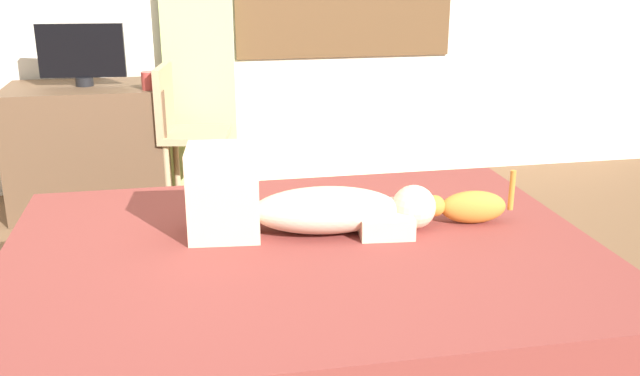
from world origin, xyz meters
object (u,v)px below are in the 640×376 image
(cat, at_px, (469,207))
(cup, at_px, (149,81))
(person_lying, at_px, (300,204))
(bed, at_px, (304,302))
(desk, at_px, (91,148))
(tv_monitor, at_px, (82,54))
(chair_by_desk, at_px, (183,126))

(cat, relative_size, cup, 3.62)
(person_lying, bearing_deg, cup, 110.96)
(bed, relative_size, desk, 2.45)
(tv_monitor, relative_size, chair_by_desk, 0.56)
(desk, xyz_separation_m, cup, (0.37, -0.19, 0.42))
(tv_monitor, height_order, cup, tv_monitor)
(chair_by_desk, bearing_deg, cup, -162.73)
(cat, bearing_deg, chair_by_desk, 123.69)
(tv_monitor, bearing_deg, desk, 180.00)
(person_lying, relative_size, tv_monitor, 1.96)
(desk, bearing_deg, cup, -26.78)
(person_lying, xyz_separation_m, tv_monitor, (-0.96, 1.73, 0.36))
(cat, xyz_separation_m, tv_monitor, (-1.62, 1.76, 0.40))
(bed, relative_size, cat, 6.17)
(tv_monitor, bearing_deg, chair_by_desk, -14.03)
(bed, bearing_deg, person_lying, 85.59)
(bed, distance_m, person_lying, 0.37)
(bed, xyz_separation_m, cup, (-0.58, 1.68, 0.57))
(desk, height_order, cup, cup)
(cat, bearing_deg, desk, 132.70)
(person_lying, relative_size, chair_by_desk, 1.10)
(tv_monitor, bearing_deg, person_lying, -60.99)
(person_lying, distance_m, tv_monitor, 2.01)
(bed, bearing_deg, chair_by_desk, 103.32)
(desk, xyz_separation_m, chair_by_desk, (0.54, -0.13, 0.14))
(cat, relative_size, desk, 0.40)
(person_lying, bearing_deg, cat, -2.76)
(cat, xyz_separation_m, cup, (-1.26, 1.58, 0.27))
(chair_by_desk, bearing_deg, desk, 166.04)
(desk, bearing_deg, tv_monitor, 0.00)
(desk, distance_m, chair_by_desk, 0.57)
(person_lying, bearing_deg, tv_monitor, 119.01)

